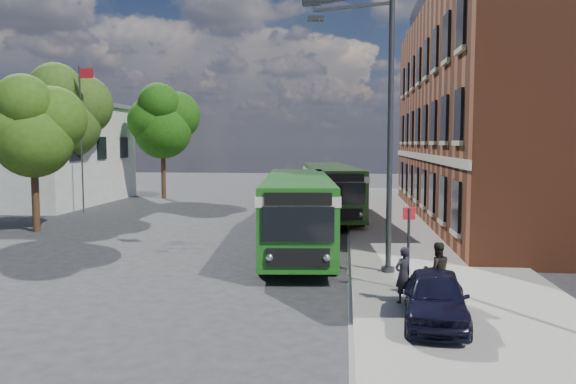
# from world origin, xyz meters

# --- Properties ---
(ground) EXTENTS (120.00, 120.00, 0.00)m
(ground) POSITION_xyz_m (0.00, 0.00, 0.00)
(ground) COLOR #262629
(ground) RESTS_ON ground
(pavement) EXTENTS (6.00, 48.00, 0.15)m
(pavement) POSITION_xyz_m (7.00, 8.00, 0.07)
(pavement) COLOR gray
(pavement) RESTS_ON ground
(kerb_line) EXTENTS (0.12, 48.00, 0.01)m
(kerb_line) POSITION_xyz_m (3.95, 8.00, 0.01)
(kerb_line) COLOR beige
(kerb_line) RESTS_ON ground
(brick_office) EXTENTS (12.10, 26.00, 14.20)m
(brick_office) POSITION_xyz_m (14.00, 12.00, 6.97)
(brick_office) COLOR brown
(brick_office) RESTS_ON ground
(white_building) EXTENTS (9.40, 13.40, 7.30)m
(white_building) POSITION_xyz_m (-18.00, 18.00, 3.66)
(white_building) COLOR beige
(white_building) RESTS_ON ground
(flagpole) EXTENTS (0.95, 0.10, 9.00)m
(flagpole) POSITION_xyz_m (-12.45, 13.00, 4.94)
(flagpole) COLOR #333538
(flagpole) RESTS_ON ground
(street_lamp) EXTENTS (2.96, 2.38, 9.00)m
(street_lamp) POSITION_xyz_m (4.84, -2.00, 4.79)
(street_lamp) COLOR #333538
(street_lamp) RESTS_ON ground
(bus_stop_sign) EXTENTS (0.35, 0.08, 2.52)m
(bus_stop_sign) POSITION_xyz_m (5.60, -4.20, 1.51)
(bus_stop_sign) COLOR #333538
(bus_stop_sign) RESTS_ON ground
(bus_front) EXTENTS (3.62, 12.45, 3.02)m
(bus_front) POSITION_xyz_m (1.87, 2.14, 1.83)
(bus_front) COLOR #1D6219
(bus_front) RESTS_ON ground
(bus_rear) EXTENTS (4.08, 12.49, 3.02)m
(bus_rear) POSITION_xyz_m (2.90, 12.39, 1.83)
(bus_rear) COLOR #245216
(bus_rear) RESTS_ON ground
(parked_car) EXTENTS (1.84, 3.72, 1.22)m
(parked_car) POSITION_xyz_m (5.91, -7.21, 0.76)
(parked_car) COLOR black
(parked_car) RESTS_ON pavement
(pedestrian_a) EXTENTS (0.65, 0.61, 1.49)m
(pedestrian_a) POSITION_xyz_m (5.33, -5.58, 0.89)
(pedestrian_a) COLOR black
(pedestrian_a) RESTS_ON pavement
(pedestrian_b) EXTENTS (0.84, 0.70, 1.54)m
(pedestrian_b) POSITION_xyz_m (6.28, -5.06, 0.92)
(pedestrian_b) COLOR black
(pedestrian_b) RESTS_ON pavement
(tree_left) EXTENTS (4.50, 4.28, 7.61)m
(tree_left) POSITION_xyz_m (-11.31, 5.62, 5.16)
(tree_left) COLOR #321E12
(tree_left) RESTS_ON ground
(tree_mid) EXTENTS (5.57, 5.30, 9.41)m
(tree_mid) POSITION_xyz_m (-14.42, 14.65, 6.39)
(tree_mid) COLOR #321E12
(tree_mid) RESTS_ON ground
(tree_right) EXTENTS (5.29, 5.03, 8.94)m
(tree_right) POSITION_xyz_m (-10.42, 22.46, 6.07)
(tree_right) COLOR #321E12
(tree_right) RESTS_ON ground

